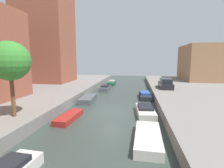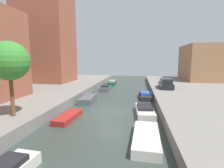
% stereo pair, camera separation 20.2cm
% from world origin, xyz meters
% --- Properties ---
extents(ground_plane, '(84.00, 84.00, 0.00)m').
position_xyz_m(ground_plane, '(0.00, 0.00, 0.00)').
color(ground_plane, '#333D38').
extents(apartment_tower_far, '(10.00, 8.09, 27.36)m').
position_xyz_m(apartment_tower_far, '(-16.00, 15.74, 14.68)').
color(apartment_tower_far, brown).
rests_on(apartment_tower_far, quay_left).
extents(low_block_right, '(10.00, 11.22, 7.76)m').
position_xyz_m(low_block_right, '(18.00, 23.49, 4.88)').
color(low_block_right, '#9E704C').
rests_on(low_block_right, quay_right).
extents(street_tree_2, '(3.03, 3.03, 5.92)m').
position_xyz_m(street_tree_2, '(-6.97, -5.42, 5.38)').
color(street_tree_2, brown).
rests_on(street_tree_2, quay_left).
extents(parked_car, '(1.84, 4.59, 1.58)m').
position_xyz_m(parked_car, '(7.24, 10.63, 1.66)').
color(parked_car, black).
rests_on(parked_car, quay_right).
extents(moored_boat_left_2, '(1.54, 3.94, 0.50)m').
position_xyz_m(moored_boat_left_2, '(-3.46, -2.90, 0.25)').
color(moored_boat_left_2, maroon).
rests_on(moored_boat_left_2, ground_plane).
extents(moored_boat_left_3, '(1.83, 4.37, 0.69)m').
position_xyz_m(moored_boat_left_3, '(-3.70, 4.01, 0.35)').
color(moored_boat_left_3, '#4C5156').
rests_on(moored_boat_left_3, ground_plane).
extents(moored_boat_left_4, '(1.60, 4.08, 0.91)m').
position_xyz_m(moored_boat_left_4, '(-3.05, 12.74, 0.40)').
color(moored_boat_left_4, '#4C5156').
rests_on(moored_boat_left_4, ground_plane).
extents(moored_boat_left_5, '(1.49, 4.44, 0.96)m').
position_xyz_m(moored_boat_left_5, '(-2.95, 19.89, 0.41)').
color(moored_boat_left_5, '#195638').
rests_on(moored_boat_left_5, ground_plane).
extents(moored_boat_right_2, '(1.87, 4.62, 0.62)m').
position_xyz_m(moored_boat_right_2, '(3.50, -6.23, 0.31)').
color(moored_boat_right_2, beige).
rests_on(moored_boat_right_2, ground_plane).
extents(moored_boat_right_3, '(1.96, 4.50, 0.88)m').
position_xyz_m(moored_boat_right_3, '(3.58, -0.36, 0.39)').
color(moored_boat_right_3, beige).
rests_on(moored_boat_right_3, ground_plane).
extents(moored_boat_right_4, '(1.73, 4.27, 0.92)m').
position_xyz_m(moored_boat_right_4, '(3.85, 7.11, 0.39)').
color(moored_boat_right_4, '#232328').
rests_on(moored_boat_right_4, ground_plane).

